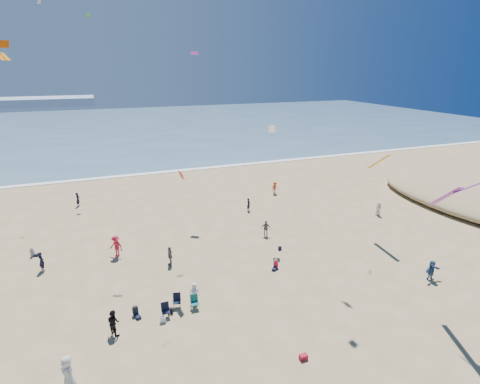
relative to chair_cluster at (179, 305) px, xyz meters
name	(u,v)px	position (x,y,z in m)	size (l,w,h in m)	color
ocean	(118,127)	(1.77, 85.43, -0.47)	(220.00, 100.00, 0.06)	#476B84
surf_line	(141,174)	(1.77, 35.43, -0.46)	(220.00, 1.20, 0.08)	white
standing_flyers	(211,248)	(4.20, 6.46, 0.35)	(34.05, 29.24, 1.92)	white
seated_group	(208,323)	(1.29, -2.36, -0.08)	(19.82, 30.15, 0.84)	white
chair_cluster	(179,305)	(0.00, 0.00, 0.00)	(2.62, 1.47, 1.00)	black
white_tote	(163,320)	(-1.24, -0.75, -0.30)	(0.35, 0.20, 0.40)	silver
black_backpack	(170,311)	(-0.61, -0.01, -0.31)	(0.30, 0.22, 0.38)	black
cooler	(303,357)	(5.57, -6.82, -0.35)	(0.45, 0.30, 0.30)	maroon
navy_bag	(280,248)	(10.35, 5.55, -0.33)	(0.28, 0.18, 0.34)	black
kites_aloft	(302,85)	(10.67, 3.64, 13.85)	(36.45, 45.01, 24.06)	purple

